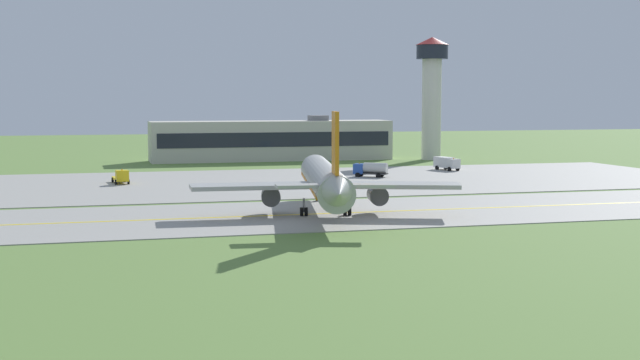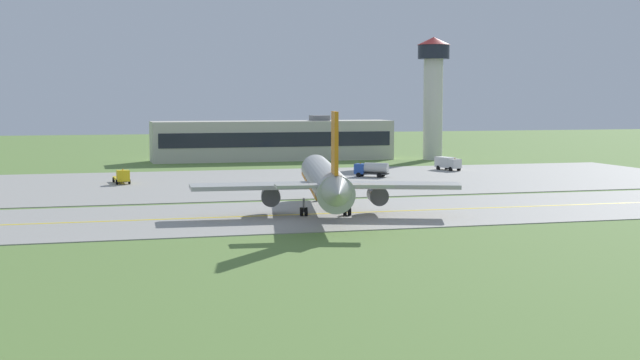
# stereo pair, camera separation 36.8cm
# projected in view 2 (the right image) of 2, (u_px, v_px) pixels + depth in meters

# --- Properties ---
(ground_plane) EXTENTS (500.00, 500.00, 0.00)m
(ground_plane) POSITION_uv_depth(u_px,v_px,m) (321.00, 215.00, 107.23)
(ground_plane) COLOR olive
(taxiway_strip) EXTENTS (240.00, 28.00, 0.10)m
(taxiway_strip) POSITION_uv_depth(u_px,v_px,m) (321.00, 214.00, 107.23)
(taxiway_strip) COLOR #9E9B93
(taxiway_strip) RESTS_ON ground
(apron_pad) EXTENTS (140.00, 52.00, 0.10)m
(apron_pad) POSITION_uv_depth(u_px,v_px,m) (313.00, 181.00, 150.20)
(apron_pad) COLOR #9E9B93
(apron_pad) RESTS_ON ground
(taxiway_centreline) EXTENTS (220.00, 0.60, 0.01)m
(taxiway_centreline) POSITION_uv_depth(u_px,v_px,m) (321.00, 214.00, 107.22)
(taxiway_centreline) COLOR yellow
(taxiway_centreline) RESTS_ON taxiway_strip
(airplane_lead) EXTENTS (32.17, 39.44, 12.70)m
(airplane_lead) POSITION_uv_depth(u_px,v_px,m) (325.00, 181.00, 106.69)
(airplane_lead) COLOR #ADADA8
(airplane_lead) RESTS_ON ground
(service_truck_baggage) EXTENTS (3.51, 6.32, 2.60)m
(service_truck_baggage) POSITION_uv_depth(u_px,v_px,m) (448.00, 163.00, 172.27)
(service_truck_baggage) COLOR silver
(service_truck_baggage) RESTS_ON ground
(service_truck_fuel) EXTENTS (6.09, 5.13, 2.65)m
(service_truck_fuel) POSITION_uv_depth(u_px,v_px,m) (371.00, 169.00, 157.33)
(service_truck_fuel) COLOR #264CA5
(service_truck_fuel) RESTS_ON ground
(service_truck_catering) EXTENTS (2.74, 6.54, 2.59)m
(service_truck_catering) POSITION_uv_depth(u_px,v_px,m) (122.00, 177.00, 144.99)
(service_truck_catering) COLOR yellow
(service_truck_catering) RESTS_ON ground
(terminal_building) EXTENTS (54.65, 10.22, 10.15)m
(terminal_building) POSITION_uv_depth(u_px,v_px,m) (273.00, 141.00, 200.83)
(terminal_building) COLOR beige
(terminal_building) RESTS_ON ground
(control_tower) EXTENTS (7.60, 7.60, 27.94)m
(control_tower) POSITION_uv_depth(u_px,v_px,m) (433.00, 86.00, 201.79)
(control_tower) COLOR silver
(control_tower) RESTS_ON ground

